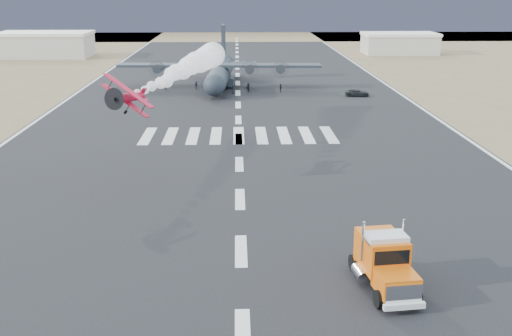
{
  "coord_description": "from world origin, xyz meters",
  "views": [
    {
      "loc": [
        -0.23,
        -32.52,
        19.34
      ],
      "look_at": [
        1.39,
        20.55,
        4.0
      ],
      "focal_mm": 45.0,
      "sensor_mm": 36.0,
      "label": 1
    }
  ],
  "objects_px": {
    "crew_e": "(233,89)",
    "crew_h": "(208,87)",
    "crew_f": "(248,88)",
    "crew_g": "(216,87)",
    "crew_a": "(166,85)",
    "hangar_right": "(400,43)",
    "aerobatic_biplane": "(128,97)",
    "hangar_left": "(45,44)",
    "crew_b": "(225,85)",
    "support_vehicle": "(357,93)",
    "crew_d": "(281,88)",
    "transport_aircraft": "(220,72)",
    "semi_truck": "(384,261)",
    "crew_c": "(196,86)"
  },
  "relations": [
    {
      "from": "crew_f",
      "to": "crew_g",
      "type": "height_order",
      "value": "crew_g"
    },
    {
      "from": "crew_a",
      "to": "crew_g",
      "type": "bearing_deg",
      "value": -111.77
    },
    {
      "from": "crew_d",
      "to": "crew_b",
      "type": "bearing_deg",
      "value": 95.81
    },
    {
      "from": "support_vehicle",
      "to": "crew_g",
      "type": "relative_size",
      "value": 2.49
    },
    {
      "from": "hangar_right",
      "to": "aerobatic_biplane",
      "type": "distance_m",
      "value": 133.14
    },
    {
      "from": "aerobatic_biplane",
      "to": "crew_g",
      "type": "relative_size",
      "value": 3.22
    },
    {
      "from": "semi_truck",
      "to": "crew_e",
      "type": "distance_m",
      "value": 78.03
    },
    {
      "from": "hangar_left",
      "to": "crew_h",
      "type": "relative_size",
      "value": 14.66
    },
    {
      "from": "hangar_left",
      "to": "semi_truck",
      "type": "height_order",
      "value": "hangar_left"
    },
    {
      "from": "crew_d",
      "to": "transport_aircraft",
      "type": "bearing_deg",
      "value": 80.94
    },
    {
      "from": "crew_a",
      "to": "crew_f",
      "type": "relative_size",
      "value": 1.14
    },
    {
      "from": "crew_h",
      "to": "crew_b",
      "type": "bearing_deg",
      "value": -144.24
    },
    {
      "from": "aerobatic_biplane",
      "to": "crew_b",
      "type": "distance_m",
      "value": 59.23
    },
    {
      "from": "hangar_left",
      "to": "crew_g",
      "type": "height_order",
      "value": "hangar_left"
    },
    {
      "from": "hangar_right",
      "to": "crew_f",
      "type": "relative_size",
      "value": 12.64
    },
    {
      "from": "crew_d",
      "to": "crew_a",
      "type": "bearing_deg",
      "value": 106.01
    },
    {
      "from": "crew_a",
      "to": "crew_d",
      "type": "height_order",
      "value": "crew_a"
    },
    {
      "from": "hangar_right",
      "to": "crew_f",
      "type": "distance_m",
      "value": 78.48
    },
    {
      "from": "crew_a",
      "to": "crew_f",
      "type": "xyz_separation_m",
      "value": [
        15.36,
        -2.28,
        -0.12
      ]
    },
    {
      "from": "crew_b",
      "to": "crew_c",
      "type": "xyz_separation_m",
      "value": [
        -5.5,
        0.12,
        -0.16
      ]
    },
    {
      "from": "crew_e",
      "to": "crew_h",
      "type": "bearing_deg",
      "value": -64.02
    },
    {
      "from": "aerobatic_biplane",
      "to": "crew_a",
      "type": "xyz_separation_m",
      "value": [
        -2.57,
        57.63,
        -7.71
      ]
    },
    {
      "from": "aerobatic_biplane",
      "to": "hangar_left",
      "type": "bearing_deg",
      "value": 121.47
    },
    {
      "from": "transport_aircraft",
      "to": "support_vehicle",
      "type": "bearing_deg",
      "value": -23.16
    },
    {
      "from": "hangar_left",
      "to": "semi_truck",
      "type": "distance_m",
      "value": 152.13
    },
    {
      "from": "hangar_right",
      "to": "crew_d",
      "type": "distance_m",
      "value": 75.7
    },
    {
      "from": "hangar_right",
      "to": "crew_f",
      "type": "bearing_deg",
      "value": -124.17
    },
    {
      "from": "hangar_right",
      "to": "transport_aircraft",
      "type": "relative_size",
      "value": 0.53
    },
    {
      "from": "crew_h",
      "to": "hangar_right",
      "type": "bearing_deg",
      "value": -127.42
    },
    {
      "from": "support_vehicle",
      "to": "crew_g",
      "type": "bearing_deg",
      "value": 84.22
    },
    {
      "from": "aerobatic_biplane",
      "to": "crew_h",
      "type": "xyz_separation_m",
      "value": [
        5.43,
        55.96,
        -7.8
      ]
    },
    {
      "from": "support_vehicle",
      "to": "crew_d",
      "type": "relative_size",
      "value": 2.73
    },
    {
      "from": "transport_aircraft",
      "to": "crew_a",
      "type": "bearing_deg",
      "value": -153.78
    },
    {
      "from": "aerobatic_biplane",
      "to": "crew_d",
      "type": "xyz_separation_m",
      "value": [
        18.73,
        54.89,
        -7.85
      ]
    },
    {
      "from": "crew_a",
      "to": "crew_e",
      "type": "distance_m",
      "value": 13.28
    },
    {
      "from": "hangar_right",
      "to": "crew_h",
      "type": "bearing_deg",
      "value": -128.65
    },
    {
      "from": "crew_b",
      "to": "crew_a",
      "type": "bearing_deg",
      "value": -21.37
    },
    {
      "from": "crew_d",
      "to": "crew_f",
      "type": "distance_m",
      "value": 5.96
    },
    {
      "from": "crew_e",
      "to": "support_vehicle",
      "type": "bearing_deg",
      "value": 136.64
    },
    {
      "from": "semi_truck",
      "to": "crew_g",
      "type": "distance_m",
      "value": 80.45
    },
    {
      "from": "aerobatic_biplane",
      "to": "crew_f",
      "type": "xyz_separation_m",
      "value": [
        12.79,
        55.35,
        -7.82
      ]
    },
    {
      "from": "hangar_right",
      "to": "crew_h",
      "type": "xyz_separation_m",
      "value": [
        -51.42,
        -64.3,
        -2.17
      ]
    },
    {
      "from": "aerobatic_biplane",
      "to": "crew_e",
      "type": "height_order",
      "value": "aerobatic_biplane"
    },
    {
      "from": "crew_d",
      "to": "semi_truck",
      "type": "bearing_deg",
      "value": -155.61
    },
    {
      "from": "crew_b",
      "to": "crew_h",
      "type": "relative_size",
      "value": 1.13
    },
    {
      "from": "crew_e",
      "to": "crew_h",
      "type": "relative_size",
      "value": 0.93
    },
    {
      "from": "aerobatic_biplane",
      "to": "crew_b",
      "type": "xyz_separation_m",
      "value": [
        8.55,
        58.11,
        -7.69
      ]
    },
    {
      "from": "transport_aircraft",
      "to": "crew_g",
      "type": "height_order",
      "value": "transport_aircraft"
    },
    {
      "from": "aerobatic_biplane",
      "to": "support_vehicle",
      "type": "height_order",
      "value": "aerobatic_biplane"
    },
    {
      "from": "semi_truck",
      "to": "transport_aircraft",
      "type": "xyz_separation_m",
      "value": [
        -12.69,
        85.97,
        1.03
      ]
    }
  ]
}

